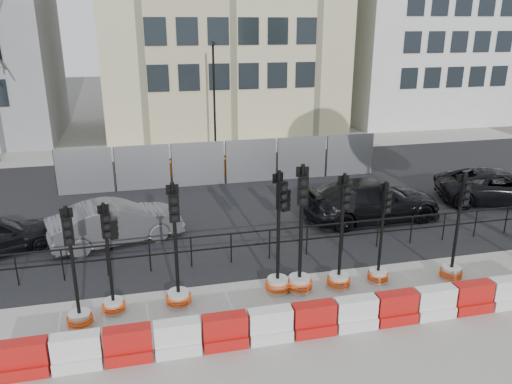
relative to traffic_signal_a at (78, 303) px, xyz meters
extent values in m
plane|color=#51514C|center=(5.35, 1.23, -0.64)|extent=(120.00, 120.00, 0.00)
cube|color=gray|center=(5.35, -1.77, -0.63)|extent=(40.00, 6.00, 0.02)
cube|color=black|center=(5.35, 8.23, -0.63)|extent=(40.00, 14.00, 0.03)
cube|color=gray|center=(5.35, 17.23, -0.63)|extent=(40.00, 4.00, 0.02)
cube|color=silver|center=(22.35, 23.23, 7.36)|extent=(12.00, 9.00, 16.00)
cylinder|color=black|center=(-1.85, 2.43, -0.14)|extent=(0.04, 0.04, 1.00)
cylinder|color=black|center=(-0.65, 2.43, -0.14)|extent=(0.04, 0.04, 1.00)
cylinder|color=black|center=(0.55, 2.43, -0.14)|extent=(0.04, 0.04, 1.00)
cylinder|color=black|center=(1.75, 2.43, -0.14)|extent=(0.04, 0.04, 1.00)
cylinder|color=black|center=(2.95, 2.43, -0.14)|extent=(0.04, 0.04, 1.00)
cylinder|color=black|center=(4.15, 2.43, -0.14)|extent=(0.04, 0.04, 1.00)
cylinder|color=black|center=(5.35, 2.43, -0.14)|extent=(0.04, 0.04, 1.00)
cylinder|color=black|center=(6.55, 2.43, -0.14)|extent=(0.04, 0.04, 1.00)
cylinder|color=black|center=(7.75, 2.43, -0.14)|extent=(0.04, 0.04, 1.00)
cylinder|color=black|center=(8.95, 2.43, -0.14)|extent=(0.04, 0.04, 1.00)
cylinder|color=black|center=(10.15, 2.43, -0.14)|extent=(0.04, 0.04, 1.00)
cylinder|color=black|center=(11.35, 2.43, -0.14)|extent=(0.04, 0.04, 1.00)
cylinder|color=black|center=(12.55, 2.43, -0.14)|extent=(0.04, 0.04, 1.00)
cylinder|color=black|center=(13.75, 2.43, -0.14)|extent=(0.04, 0.04, 1.00)
cube|color=black|center=(5.35, 2.43, 0.34)|extent=(18.00, 0.04, 0.04)
cube|color=black|center=(5.35, 2.43, -0.09)|extent=(18.00, 0.04, 0.04)
cube|color=gray|center=(-0.65, 10.23, 0.36)|extent=(2.30, 0.05, 2.00)
cylinder|color=black|center=(-1.80, 10.23, 0.36)|extent=(0.05, 0.05, 2.00)
cube|color=gray|center=(1.75, 10.23, 0.36)|extent=(2.30, 0.05, 2.00)
cylinder|color=black|center=(0.60, 10.23, 0.36)|extent=(0.05, 0.05, 2.00)
cube|color=gray|center=(4.15, 10.23, 0.36)|extent=(2.30, 0.05, 2.00)
cylinder|color=black|center=(3.00, 10.23, 0.36)|extent=(0.05, 0.05, 2.00)
cube|color=gray|center=(6.55, 10.23, 0.36)|extent=(2.30, 0.05, 2.00)
cylinder|color=black|center=(5.40, 10.23, 0.36)|extent=(0.05, 0.05, 2.00)
cube|color=gray|center=(8.95, 10.23, 0.36)|extent=(2.30, 0.05, 2.00)
cylinder|color=black|center=(7.80, 10.23, 0.36)|extent=(0.05, 0.05, 2.00)
cube|color=gray|center=(11.35, 10.23, 0.36)|extent=(2.30, 0.05, 2.00)
cylinder|color=black|center=(10.20, 10.23, 0.36)|extent=(0.05, 0.05, 2.00)
cube|color=orange|center=(1.35, 11.73, -0.24)|extent=(1.00, 0.40, 0.80)
cube|color=orange|center=(3.35, 11.73, -0.24)|extent=(1.00, 0.40, 0.80)
cube|color=orange|center=(5.35, 11.73, -0.24)|extent=(1.00, 0.40, 0.80)
cube|color=orange|center=(7.35, 11.73, -0.24)|extent=(1.00, 0.40, 0.80)
cube|color=orange|center=(9.35, 11.73, -0.24)|extent=(1.00, 0.40, 0.80)
cube|color=orange|center=(11.35, 11.73, -0.24)|extent=(1.00, 0.40, 0.80)
cylinder|color=black|center=(5.85, 16.23, 2.36)|extent=(0.12, 0.12, 6.00)
cube|color=black|center=(5.85, 15.98, 5.26)|extent=(0.12, 0.50, 0.12)
cube|color=#B50E15|center=(-0.95, -1.57, -0.49)|extent=(1.00, 0.50, 0.30)
cube|color=#B50E15|center=(-0.95, -1.57, -0.09)|extent=(1.00, 0.35, 0.50)
cube|color=white|center=(0.10, -1.57, -0.49)|extent=(1.00, 0.50, 0.30)
cube|color=white|center=(0.10, -1.57, -0.09)|extent=(1.00, 0.35, 0.50)
cube|color=#B50E15|center=(1.15, -1.57, -0.49)|extent=(1.00, 0.50, 0.30)
cube|color=#B50E15|center=(1.15, -1.57, -0.09)|extent=(1.00, 0.35, 0.50)
cube|color=white|center=(2.20, -1.57, -0.49)|extent=(1.00, 0.50, 0.30)
cube|color=white|center=(2.20, -1.57, -0.09)|extent=(1.00, 0.35, 0.50)
cube|color=#B50E15|center=(3.25, -1.57, -0.49)|extent=(1.00, 0.50, 0.30)
cube|color=#B50E15|center=(3.25, -1.57, -0.09)|extent=(1.00, 0.35, 0.50)
cube|color=white|center=(4.30, -1.57, -0.49)|extent=(1.00, 0.50, 0.30)
cube|color=white|center=(4.30, -1.57, -0.09)|extent=(1.00, 0.35, 0.50)
cube|color=#B50E15|center=(5.35, -1.57, -0.49)|extent=(1.00, 0.50, 0.30)
cube|color=#B50E15|center=(5.35, -1.57, -0.09)|extent=(1.00, 0.35, 0.50)
cube|color=white|center=(6.40, -1.57, -0.49)|extent=(1.00, 0.50, 0.30)
cube|color=white|center=(6.40, -1.57, -0.09)|extent=(1.00, 0.35, 0.50)
cube|color=#B50E15|center=(7.45, -1.57, -0.49)|extent=(1.00, 0.50, 0.30)
cube|color=#B50E15|center=(7.45, -1.57, -0.09)|extent=(1.00, 0.35, 0.50)
cube|color=white|center=(8.50, -1.57, -0.49)|extent=(1.00, 0.50, 0.30)
cube|color=white|center=(8.50, -1.57, -0.09)|extent=(1.00, 0.35, 0.50)
cube|color=#B50E15|center=(9.55, -1.57, -0.49)|extent=(1.00, 0.50, 0.30)
cube|color=#B50E15|center=(9.55, -1.57, -0.09)|extent=(1.00, 0.35, 0.50)
cube|color=white|center=(10.60, -1.57, -0.49)|extent=(1.00, 0.50, 0.30)
cube|color=white|center=(10.60, -1.57, -0.09)|extent=(1.00, 0.35, 0.50)
cylinder|color=silver|center=(0.00, 0.01, -0.45)|extent=(0.51, 0.51, 0.38)
torus|color=#DE440C|center=(0.00, 0.01, -0.53)|extent=(0.61, 0.61, 0.05)
torus|color=#DE440C|center=(0.00, 0.01, -0.45)|extent=(0.61, 0.61, 0.05)
torus|color=#DE440C|center=(0.00, 0.01, -0.38)|extent=(0.61, 0.61, 0.05)
cylinder|color=black|center=(0.00, 0.01, 1.05)|extent=(0.08, 0.08, 2.82)
cube|color=black|center=(0.01, -0.10, 1.90)|extent=(0.24, 0.15, 0.66)
cylinder|color=black|center=(0.01, -0.17, 1.69)|extent=(0.14, 0.06, 0.14)
cylinder|color=black|center=(0.01, -0.17, 1.90)|extent=(0.14, 0.06, 0.14)
cylinder|color=black|center=(0.01, -0.17, 2.10)|extent=(0.14, 0.06, 0.14)
cube|color=black|center=(-0.01, 0.07, 2.27)|extent=(0.28, 0.05, 0.23)
cylinder|color=silver|center=(0.77, 0.45, -0.46)|extent=(0.48, 0.48, 0.36)
torus|color=#DE440C|center=(0.77, 0.45, -0.53)|extent=(0.58, 0.58, 0.04)
torus|color=#DE440C|center=(0.77, 0.45, -0.46)|extent=(0.58, 0.58, 0.04)
torus|color=#DE440C|center=(0.77, 0.45, -0.39)|extent=(0.58, 0.58, 0.04)
cylinder|color=black|center=(0.77, 0.45, 0.97)|extent=(0.08, 0.08, 2.69)
cube|color=black|center=(0.80, 0.35, 1.78)|extent=(0.24, 0.18, 0.63)
cylinder|color=black|center=(0.81, 0.28, 1.58)|extent=(0.14, 0.08, 0.13)
cylinder|color=black|center=(0.81, 0.28, 1.78)|extent=(0.14, 0.08, 0.13)
cylinder|color=black|center=(0.81, 0.28, 1.97)|extent=(0.14, 0.08, 0.13)
cube|color=black|center=(0.75, 0.50, 2.14)|extent=(0.27, 0.10, 0.21)
cube|color=black|center=(0.94, 0.50, 1.60)|extent=(0.20, 0.16, 0.49)
cylinder|color=silver|center=(2.39, 0.41, -0.44)|extent=(0.55, 0.55, 0.41)
torus|color=#DE440C|center=(2.39, 0.41, -0.52)|extent=(0.66, 0.66, 0.05)
torus|color=#DE440C|center=(2.39, 0.41, -0.44)|extent=(0.66, 0.66, 0.05)
torus|color=#DE440C|center=(2.39, 0.41, -0.36)|extent=(0.66, 0.66, 0.05)
cylinder|color=black|center=(2.39, 0.41, 1.19)|extent=(0.09, 0.09, 3.05)
cube|color=black|center=(2.39, 0.29, 2.10)|extent=(0.25, 0.15, 0.71)
cylinder|color=black|center=(2.39, 0.21, 1.88)|extent=(0.15, 0.06, 0.15)
cylinder|color=black|center=(2.39, 0.21, 2.10)|extent=(0.15, 0.06, 0.15)
cylinder|color=black|center=(2.39, 0.21, 2.33)|extent=(0.15, 0.06, 0.15)
cube|color=black|center=(2.39, 0.47, 2.51)|extent=(0.31, 0.04, 0.24)
cylinder|color=silver|center=(5.06, 0.48, -0.43)|extent=(0.56, 0.56, 0.42)
torus|color=#DE440C|center=(5.06, 0.48, -0.52)|extent=(0.68, 0.68, 0.05)
torus|color=#DE440C|center=(5.06, 0.48, -0.43)|extent=(0.68, 0.68, 0.05)
torus|color=#DE440C|center=(5.06, 0.48, -0.35)|extent=(0.68, 0.68, 0.05)
cylinder|color=black|center=(5.06, 0.48, 1.24)|extent=(0.09, 0.09, 3.13)
cube|color=black|center=(5.10, 0.37, 2.17)|extent=(0.28, 0.22, 0.73)
cylinder|color=black|center=(5.12, 0.29, 1.94)|extent=(0.16, 0.10, 0.16)
cylinder|color=black|center=(5.12, 0.29, 2.17)|extent=(0.16, 0.10, 0.16)
cylinder|color=black|center=(5.12, 0.29, 2.40)|extent=(0.16, 0.10, 0.16)
cube|color=black|center=(5.04, 0.54, 2.59)|extent=(0.31, 0.13, 0.25)
cube|color=black|center=(5.25, 0.55, 1.96)|extent=(0.24, 0.20, 0.57)
cylinder|color=silver|center=(5.64, 0.39, -0.42)|extent=(0.59, 0.59, 0.44)
torus|color=#DE440C|center=(5.64, 0.39, -0.51)|extent=(0.71, 0.71, 0.05)
torus|color=#DE440C|center=(5.64, 0.39, -0.42)|extent=(0.71, 0.71, 0.05)
torus|color=#DE440C|center=(5.64, 0.39, -0.34)|extent=(0.71, 0.71, 0.05)
cylinder|color=black|center=(5.64, 0.39, 1.32)|extent=(0.10, 0.10, 3.27)
cube|color=black|center=(5.62, 0.26, 2.30)|extent=(0.29, 0.20, 0.76)
cylinder|color=black|center=(5.60, 0.17, 2.06)|extent=(0.17, 0.08, 0.16)
cylinder|color=black|center=(5.60, 0.17, 2.30)|extent=(0.17, 0.08, 0.16)
cylinder|color=black|center=(5.60, 0.17, 2.54)|extent=(0.17, 0.08, 0.16)
cube|color=black|center=(5.66, 0.45, 2.74)|extent=(0.33, 0.09, 0.26)
cylinder|color=silver|center=(6.76, 0.33, -0.44)|extent=(0.54, 0.54, 0.40)
torus|color=#DE440C|center=(6.76, 0.33, -0.52)|extent=(0.65, 0.65, 0.05)
torus|color=#DE440C|center=(6.76, 0.33, -0.44)|extent=(0.65, 0.65, 0.05)
torus|color=#DE440C|center=(6.76, 0.33, -0.36)|extent=(0.65, 0.65, 0.05)
cylinder|color=black|center=(6.76, 0.33, 1.16)|extent=(0.09, 0.09, 3.00)
cube|color=black|center=(6.76, 0.21, 2.06)|extent=(0.24, 0.15, 0.70)
cylinder|color=black|center=(6.76, 0.13, 1.84)|extent=(0.15, 0.05, 0.15)
cylinder|color=black|center=(6.76, 0.13, 2.06)|extent=(0.15, 0.05, 0.15)
cylinder|color=black|center=(6.76, 0.13, 2.28)|extent=(0.15, 0.05, 0.15)
cube|color=black|center=(6.76, 0.39, 2.46)|extent=(0.30, 0.04, 0.24)
cube|color=black|center=(6.96, 0.34, 1.86)|extent=(0.20, 0.14, 0.55)
cylinder|color=silver|center=(7.95, 0.36, -0.46)|extent=(0.49, 0.49, 0.36)
torus|color=#DE440C|center=(7.95, 0.36, -0.53)|extent=(0.59, 0.59, 0.05)
torus|color=#DE440C|center=(7.95, 0.36, -0.46)|extent=(0.59, 0.59, 0.05)
torus|color=#DE440C|center=(7.95, 0.36, -0.39)|extent=(0.59, 0.59, 0.05)
cylinder|color=black|center=(7.95, 0.36, 0.99)|extent=(0.08, 0.08, 2.71)
cube|color=black|center=(7.97, 0.26, 1.80)|extent=(0.23, 0.15, 0.63)
cylinder|color=black|center=(7.98, 0.18, 1.60)|extent=(0.14, 0.06, 0.14)
cylinder|color=black|center=(7.98, 0.18, 1.80)|extent=(0.14, 0.06, 0.14)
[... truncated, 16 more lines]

